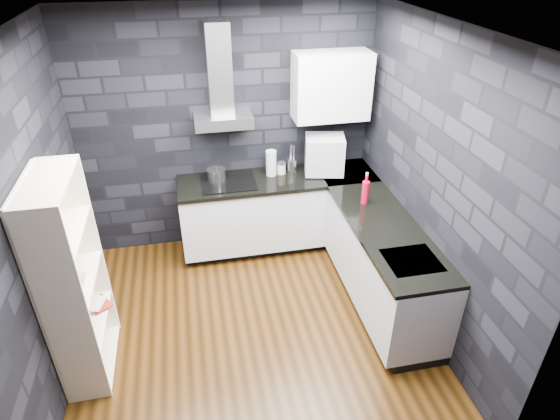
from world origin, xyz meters
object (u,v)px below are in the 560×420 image
object	(u,v)px
storage_jar	(281,169)
red_bottle	(365,192)
utensil_crock	(292,165)
pot	(217,175)
glass_vase	(271,163)
bookshelf	(73,282)
fruit_bowl	(71,283)
appliance_garage	(324,155)

from	to	relation	value
storage_jar	red_bottle	distance (m)	1.07
storage_jar	utensil_crock	bearing A→B (deg)	14.71
pot	glass_vase	distance (m)	0.62
glass_vase	storage_jar	world-z (taller)	glass_vase
bookshelf	fruit_bowl	xyz separation A→B (m)	(0.00, -0.05, 0.04)
appliance_garage	bookshelf	distance (m)	2.85
utensil_crock	appliance_garage	size ratio (longest dim) A/B	0.33
red_bottle	bookshelf	xyz separation A→B (m)	(-2.66, -0.71, -0.12)
bookshelf	utensil_crock	bearing A→B (deg)	40.54
bookshelf	appliance_garage	bearing A→B (deg)	34.47
storage_jar	utensil_crock	world-z (taller)	utensil_crock
pot	storage_jar	bearing A→B (deg)	3.12
fruit_bowl	red_bottle	bearing A→B (deg)	15.92
red_bottle	storage_jar	bearing A→B (deg)	129.86
bookshelf	fruit_bowl	bearing A→B (deg)	-85.98
utensil_crock	glass_vase	bearing A→B (deg)	-169.34
storage_jar	utensil_crock	distance (m)	0.13
pot	utensil_crock	distance (m)	0.86
pot	appliance_garage	bearing A→B (deg)	-2.26
pot	fruit_bowl	bearing A→B (deg)	-129.15
pot	bookshelf	bearing A→B (deg)	-130.10
storage_jar	fruit_bowl	xyz separation A→B (m)	(-1.98, -1.58, -0.02)
red_bottle	glass_vase	bearing A→B (deg)	134.79
utensil_crock	storage_jar	bearing A→B (deg)	-165.29
glass_vase	bookshelf	xyz separation A→B (m)	(-1.86, -1.51, -0.14)
pot	glass_vase	size ratio (longest dim) A/B	0.69
pot	utensil_crock	size ratio (longest dim) A/B	1.41
pot	red_bottle	bearing A→B (deg)	-28.89
glass_vase	appliance_garage	size ratio (longest dim) A/B	0.68
utensil_crock	bookshelf	bearing A→B (deg)	-143.48
pot	appliance_garage	world-z (taller)	appliance_garage
storage_jar	bookshelf	bearing A→B (deg)	-142.36
appliance_garage	storage_jar	bearing A→B (deg)	-178.16
storage_jar	fruit_bowl	bearing A→B (deg)	-141.45
appliance_garage	pot	bearing A→B (deg)	-169.93
glass_vase	fruit_bowl	size ratio (longest dim) A/B	1.25
pot	utensil_crock	xyz separation A→B (m)	(0.85, 0.07, -0.00)
pot	fruit_bowl	xyz separation A→B (m)	(-1.25, -1.54, -0.03)
appliance_garage	fruit_bowl	distance (m)	2.87
pot	glass_vase	world-z (taller)	glass_vase
appliance_garage	bookshelf	xyz separation A→B (m)	(-2.45, -1.44, -0.22)
pot	red_bottle	size ratio (longest dim) A/B	0.83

